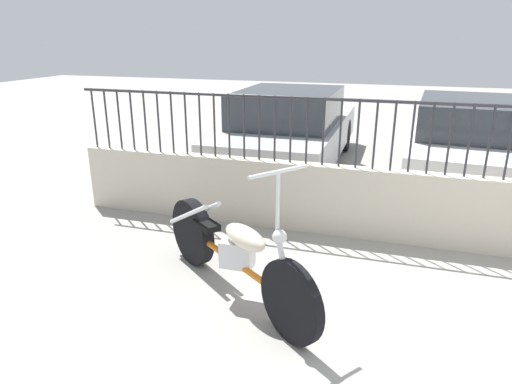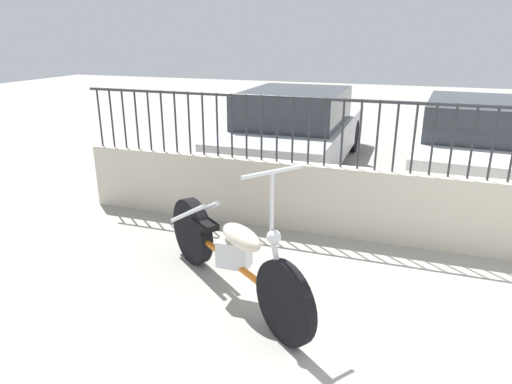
% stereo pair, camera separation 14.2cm
% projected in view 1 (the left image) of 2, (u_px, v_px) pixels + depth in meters
% --- Properties ---
extents(low_wall, '(10.11, 0.18, 0.82)m').
position_uv_depth(low_wall, '(506.00, 218.00, 4.78)').
color(low_wall, beige).
rests_on(low_wall, ground_plane).
extents(motorcycle_orange, '(1.87, 1.47, 1.33)m').
position_uv_depth(motorcycle_orange, '(227.00, 249.00, 4.09)').
color(motorcycle_orange, black).
rests_on(motorcycle_orange, ground_plane).
extents(car_silver, '(1.77, 4.40, 1.35)m').
position_uv_depth(car_silver, '(290.00, 129.00, 7.96)').
color(car_silver, black).
rests_on(car_silver, ground_plane).
extents(car_white, '(2.06, 4.48, 1.30)m').
position_uv_depth(car_white, '(470.00, 139.00, 7.22)').
color(car_white, black).
rests_on(car_white, ground_plane).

